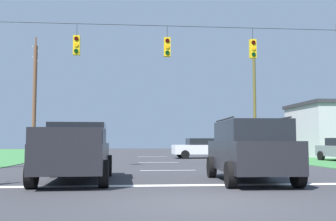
% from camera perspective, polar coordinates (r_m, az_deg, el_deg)
% --- Properties ---
extents(ground_plane, '(120.00, 120.00, 0.00)m').
position_cam_1_polar(ground_plane, '(8.93, 5.17, -13.01)').
color(ground_plane, '#333338').
extents(stop_bar_stripe, '(15.18, 0.45, 0.01)m').
position_cam_1_polar(stop_bar_stripe, '(12.07, 2.47, -10.74)').
color(stop_bar_stripe, white).
rests_on(stop_bar_stripe, ground).
extents(lane_dash_0, '(2.50, 0.15, 0.01)m').
position_cam_1_polar(lane_dash_0, '(18.01, -0.00, -8.64)').
color(lane_dash_0, white).
rests_on(lane_dash_0, ground).
extents(lane_dash_1, '(2.50, 0.15, 0.01)m').
position_cam_1_polar(lane_dash_1, '(24.56, -1.32, -7.50)').
color(lane_dash_1, white).
rests_on(lane_dash_1, ground).
extents(lane_dash_2, '(2.50, 0.15, 0.01)m').
position_cam_1_polar(lane_dash_2, '(33.24, -2.26, -6.69)').
color(lane_dash_2, white).
rests_on(lane_dash_2, ground).
extents(overhead_signal_span, '(18.44, 0.31, 7.38)m').
position_cam_1_polar(overhead_signal_span, '(19.40, -0.50, 3.65)').
color(overhead_signal_span, brown).
rests_on(overhead_signal_span, ground).
extents(pickup_truck, '(2.43, 5.46, 1.95)m').
position_cam_1_polar(pickup_truck, '(13.50, -13.16, -5.86)').
color(pickup_truck, black).
rests_on(pickup_truck, ground).
extents(suv_black, '(2.33, 4.85, 2.05)m').
position_cam_1_polar(suv_black, '(13.17, 11.71, -5.51)').
color(suv_black, black).
rests_on(suv_black, ground).
extents(distant_car_crossing_white, '(4.41, 2.25, 1.52)m').
position_cam_1_polar(distant_car_crossing_white, '(30.42, 4.80, -5.41)').
color(distant_car_crossing_white, silver).
rests_on(distant_car_crossing_white, ground).
extents(distant_car_oncoming, '(2.21, 4.39, 1.52)m').
position_cam_1_polar(distant_car_oncoming, '(36.87, 12.73, -5.13)').
color(distant_car_oncoming, maroon).
rests_on(distant_car_oncoming, ground).
extents(utility_pole_mid_right, '(0.28, 1.53, 10.33)m').
position_cam_1_polar(utility_pole_mid_right, '(38.24, 12.41, 1.31)').
color(utility_pole_mid_right, brown).
rests_on(utility_pole_mid_right, ground).
extents(utility_pole_near_left, '(0.34, 1.98, 10.48)m').
position_cam_1_polar(utility_pole_near_left, '(36.30, -18.75, 1.76)').
color(utility_pole_near_left, brown).
rests_on(utility_pole_near_left, ground).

